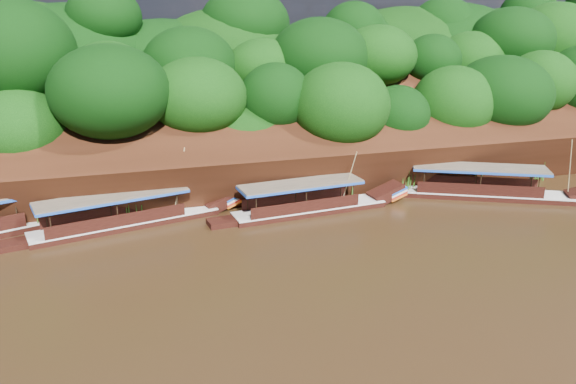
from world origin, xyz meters
The scene contains 6 objects.
ground centered at (0.00, 0.00, 0.00)m, with size 160.00×160.00×0.00m, color black.
riverbank centered at (-0.01, 22.73, 1.89)m, with size 120.00×30.06×19.40m.
boat_0 centered at (12.49, 6.36, 0.53)m, with size 13.89×8.15×5.29m.
boat_1 centered at (-1.23, 7.56, 0.50)m, with size 12.95×3.12×4.71m.
boat_2 centered at (-13.32, 8.66, 0.50)m, with size 14.18×5.04×5.16m.
reeds centered at (-3.23, 9.50, 0.89)m, with size 48.25×2.03×2.07m.
Camera 1 is at (-13.92, -26.85, 13.38)m, focal length 35.00 mm.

